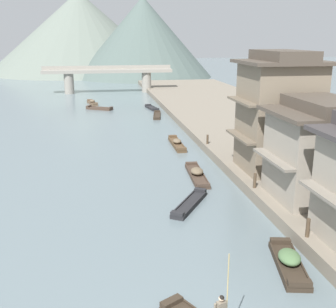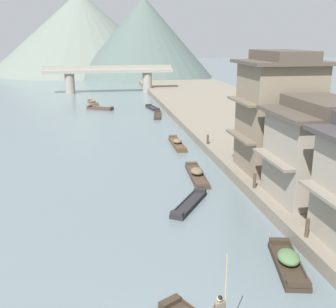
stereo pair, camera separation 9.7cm
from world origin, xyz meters
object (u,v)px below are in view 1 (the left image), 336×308
at_px(house_waterfront_tall, 278,113).
at_px(boat_moored_third, 197,174).
at_px(mooring_post_dock_near, 308,228).
at_px(boat_crossing_west, 99,108).
at_px(house_waterfront_second, 322,150).
at_px(boat_midriver_drifting, 157,116).
at_px(mooring_post_dock_mid, 255,181).
at_px(mooring_post_dock_far, 207,139).
at_px(boat_midriver_upstream, 289,262).
at_px(boat_upstream_distant, 92,103).
at_px(boat_moored_second, 177,144).
at_px(boat_moored_far, 190,204).
at_px(boat_moored_nearest, 152,108).
at_px(stone_bridge, 108,75).

bearing_deg(house_waterfront_tall, boat_moored_third, 167.86).
bearing_deg(house_waterfront_tall, mooring_post_dock_near, -105.68).
bearing_deg(boat_moored_third, boat_crossing_west, 102.08).
bearing_deg(house_waterfront_second, boat_midriver_drifting, 99.32).
height_order(boat_crossing_west, mooring_post_dock_mid, mooring_post_dock_mid).
distance_m(mooring_post_dock_mid, mooring_post_dock_far, 11.88).
distance_m(boat_midriver_drifting, boat_midriver_upstream, 38.73).
relative_size(boat_midriver_drifting, boat_upstream_distant, 1.20).
height_order(boat_midriver_drifting, mooring_post_dock_far, mooring_post_dock_far).
relative_size(boat_moored_second, boat_moored_far, 1.28).
xyz_separation_m(boat_moored_third, boat_upstream_distant, (-7.98, 37.79, 0.01)).
bearing_deg(mooring_post_dock_far, boat_moored_third, -111.19).
height_order(boat_upstream_distant, boat_crossing_west, boat_upstream_distant).
bearing_deg(mooring_post_dock_mid, boat_moored_second, 99.47).
relative_size(house_waterfront_second, mooring_post_dock_near, 6.87).
height_order(boat_moored_far, boat_upstream_distant, boat_upstream_distant).
xyz_separation_m(boat_crossing_west, mooring_post_dock_mid, (9.65, -37.22, 1.08)).
distance_m(boat_upstream_distant, mooring_post_dock_far, 32.58).
bearing_deg(boat_moored_third, boat_moored_far, -108.40).
bearing_deg(boat_midriver_drifting, mooring_post_dock_near, -86.87).
xyz_separation_m(mooring_post_dock_near, mooring_post_dock_mid, (0.00, 7.10, 0.01)).
relative_size(boat_moored_nearest, boat_moored_second, 0.82).
relative_size(boat_moored_third, stone_bridge, 0.23).
bearing_deg(boat_moored_second, boat_moored_nearest, 88.71).
bearing_deg(mooring_post_dock_mid, boat_upstream_distant, 104.09).
bearing_deg(mooring_post_dock_far, boat_moored_far, -109.98).
distance_m(mooring_post_dock_near, stone_bridge, 63.98).
distance_m(boat_moored_nearest, boat_midriver_drifting, 6.24).
xyz_separation_m(boat_moored_second, house_waterfront_tall, (5.41, -10.78, 4.83)).
bearing_deg(stone_bridge, boat_upstream_distant, -102.68).
relative_size(boat_midriver_upstream, house_waterfront_second, 0.63).
bearing_deg(boat_moored_second, stone_bridge, 97.07).
height_order(boat_midriver_drifting, mooring_post_dock_near, mooring_post_dock_near).
xyz_separation_m(house_waterfront_tall, mooring_post_dock_near, (-3.01, -10.71, -3.83)).
relative_size(boat_crossing_west, house_waterfront_tall, 0.46).
bearing_deg(mooring_post_dock_near, mooring_post_dock_far, 90.00).
relative_size(mooring_post_dock_mid, stone_bridge, 0.04).
distance_m(boat_moored_third, house_waterfront_second, 9.88).
bearing_deg(boat_moored_second, mooring_post_dock_near, -83.63).
distance_m(boat_moored_second, mooring_post_dock_mid, 14.63).
xyz_separation_m(boat_crossing_west, house_waterfront_second, (12.93, -39.38, 3.60)).
height_order(boat_moored_third, mooring_post_dock_near, mooring_post_dock_near).
bearing_deg(boat_moored_nearest, boat_crossing_west, 174.69).
distance_m(boat_upstream_distant, mooring_post_dock_near, 50.89).
bearing_deg(stone_bridge, house_waterfront_second, -79.47).
xyz_separation_m(boat_moored_second, mooring_post_dock_near, (2.40, -21.49, 1.01)).
height_order(boat_moored_third, house_waterfront_tall, house_waterfront_tall).
height_order(boat_moored_third, boat_midriver_drifting, boat_moored_third).
height_order(boat_midriver_upstream, mooring_post_dock_far, mooring_post_dock_far).
relative_size(boat_midriver_drifting, house_waterfront_second, 0.77).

